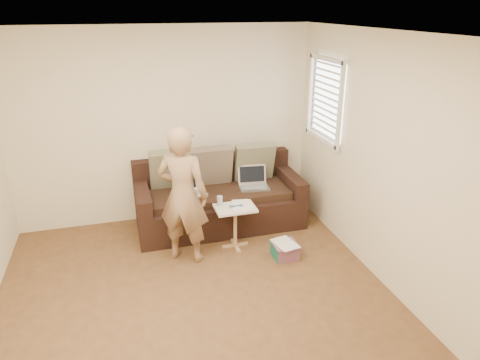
{
  "coord_description": "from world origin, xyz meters",
  "views": [
    {
      "loc": [
        -0.6,
        -3.46,
        2.82
      ],
      "look_at": [
        0.8,
        1.4,
        0.78
      ],
      "focal_mm": 32.69,
      "sensor_mm": 36.0,
      "label": 1
    }
  ],
  "objects": [
    {
      "name": "floor",
      "position": [
        0.0,
        0.0,
        0.0
      ],
      "size": [
        4.5,
        4.5,
        0.0
      ],
      "primitive_type": "plane",
      "color": "#51381E",
      "rests_on": "ground"
    },
    {
      "name": "pillow_mid",
      "position": [
        0.57,
        1.97,
        0.79
      ],
      "size": [
        0.55,
        0.27,
        0.57
      ],
      "primitive_type": null,
      "rotation": [
        0.24,
        0.0,
        0.0
      ],
      "color": "brown",
      "rests_on": "sofa"
    },
    {
      "name": "scissors",
      "position": [
        0.68,
        1.16,
        0.55
      ],
      "size": [
        0.19,
        0.12,
        0.02
      ],
      "primitive_type": null,
      "rotation": [
        0.0,
        0.0,
        -0.14
      ],
      "color": "silver",
      "rests_on": "side_table"
    },
    {
      "name": "paper_on_table",
      "position": [
        0.76,
        1.19,
        0.54
      ],
      "size": [
        0.25,
        0.33,
        0.0
      ],
      "primitive_type": null,
      "rotation": [
        0.0,
        0.0,
        -0.14
      ],
      "color": "white",
      "rests_on": "side_table"
    },
    {
      "name": "wall_back",
      "position": [
        0.0,
        2.25,
        1.3
      ],
      "size": [
        4.0,
        0.0,
        4.0
      ],
      "primitive_type": "plane",
      "rotation": [
        1.57,
        0.0,
        0.0
      ],
      "color": "beige",
      "rests_on": "ground"
    },
    {
      "name": "ceiling",
      "position": [
        0.0,
        0.0,
        2.6
      ],
      "size": [
        4.5,
        4.5,
        0.0
      ],
      "primitive_type": "plane",
      "rotation": [
        3.14,
        0.0,
        0.0
      ],
      "color": "white",
      "rests_on": "wall_back"
    },
    {
      "name": "side_table",
      "position": [
        0.67,
        1.15,
        0.27
      ],
      "size": [
        0.49,
        0.34,
        0.54
      ],
      "primitive_type": null,
      "color": "silver",
      "rests_on": "ground"
    },
    {
      "name": "wall_right",
      "position": [
        2.0,
        0.0,
        1.3
      ],
      "size": [
        0.0,
        4.5,
        4.5
      ],
      "primitive_type": "plane",
      "rotation": [
        1.57,
        0.0,
        -1.57
      ],
      "color": "beige",
      "rests_on": "ground"
    },
    {
      "name": "drinking_glass",
      "position": [
        0.5,
        1.25,
        0.6
      ],
      "size": [
        0.07,
        0.07,
        0.12
      ],
      "primitive_type": null,
      "color": "silver",
      "rests_on": "side_table"
    },
    {
      "name": "pillow_left",
      "position": [
        0.02,
        2.0,
        0.79
      ],
      "size": [
        0.55,
        0.29,
        0.57
      ],
      "primitive_type": null,
      "rotation": [
        0.28,
        0.0,
        0.0
      ],
      "color": "#6A694E",
      "rests_on": "sofa"
    },
    {
      "name": "striped_box",
      "position": [
        1.17,
        0.73,
        0.09
      ],
      "size": [
        0.3,
        0.3,
        0.19
      ],
      "primitive_type": null,
      "color": "#DB206E",
      "rests_on": "ground"
    },
    {
      "name": "laptop_silver",
      "position": [
        1.08,
        1.69,
        0.52
      ],
      "size": [
        0.42,
        0.33,
        0.26
      ],
      "primitive_type": null,
      "rotation": [
        0.0,
        0.0,
        -0.13
      ],
      "color": "#B7BABC",
      "rests_on": "sofa"
    },
    {
      "name": "laptop_white",
      "position": [
        0.23,
        1.69,
        0.52
      ],
      "size": [
        0.43,
        0.39,
        0.26
      ],
      "primitive_type": null,
      "rotation": [
        0.0,
        0.0,
        0.43
      ],
      "color": "white",
      "rests_on": "sofa"
    },
    {
      "name": "sofa",
      "position": [
        0.62,
        1.77,
        0.42
      ],
      "size": [
        2.2,
        0.95,
        0.85
      ],
      "primitive_type": null,
      "color": "black",
      "rests_on": "ground"
    },
    {
      "name": "person",
      "position": [
        0.03,
        1.05,
        0.81
      ],
      "size": [
        0.72,
        0.64,
        1.63
      ],
      "primitive_type": "imported",
      "rotation": [
        0.0,
        0.0,
        2.62
      ],
      "color": "#937350",
      "rests_on": "ground"
    },
    {
      "name": "window_blinds",
      "position": [
        1.95,
        1.5,
        1.7
      ],
      "size": [
        0.12,
        0.88,
        1.08
      ],
      "primitive_type": null,
      "color": "white",
      "rests_on": "wall_right"
    },
    {
      "name": "pillow_right",
      "position": [
        1.17,
        1.97,
        0.79
      ],
      "size": [
        0.55,
        0.28,
        0.57
      ],
      "primitive_type": null,
      "rotation": [
        0.26,
        0.0,
        0.0
      ],
      "color": "#6A694E",
      "rests_on": "sofa"
    }
  ]
}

